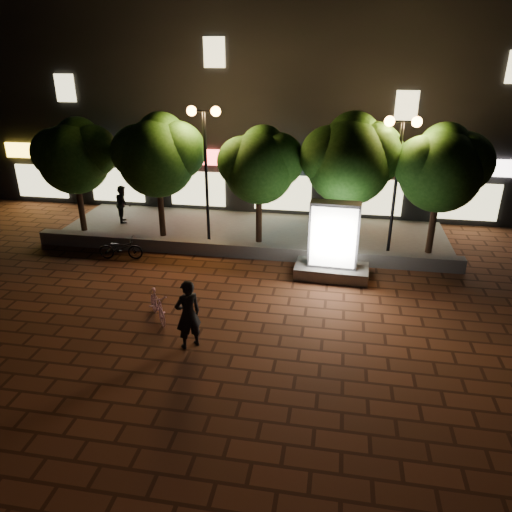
% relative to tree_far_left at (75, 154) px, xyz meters
% --- Properties ---
extents(ground, '(80.00, 80.00, 0.00)m').
position_rel_tree_far_left_xyz_m(ground, '(6.95, -5.46, -3.29)').
color(ground, brown).
rests_on(ground, ground).
extents(retaining_wall, '(16.00, 0.45, 0.50)m').
position_rel_tree_far_left_xyz_m(retaining_wall, '(6.95, -1.46, -3.04)').
color(retaining_wall, '#63605C').
rests_on(retaining_wall, ground).
extents(sidewalk, '(16.00, 5.00, 0.08)m').
position_rel_tree_far_left_xyz_m(sidewalk, '(6.95, 1.04, -3.25)').
color(sidewalk, '#63605C').
rests_on(sidewalk, ground).
extents(building_block, '(28.00, 8.12, 11.30)m').
position_rel_tree_far_left_xyz_m(building_block, '(6.94, 7.53, 1.70)').
color(building_block, black).
rests_on(building_block, ground).
extents(tree_far_left, '(3.36, 2.80, 4.63)m').
position_rel_tree_far_left_xyz_m(tree_far_left, '(0.00, 0.00, 0.00)').
color(tree_far_left, black).
rests_on(tree_far_left, sidewalk).
extents(tree_left, '(3.60, 3.00, 4.89)m').
position_rel_tree_far_left_xyz_m(tree_left, '(3.50, 0.00, 0.15)').
color(tree_left, black).
rests_on(tree_left, sidewalk).
extents(tree_mid, '(3.24, 2.70, 4.50)m').
position_rel_tree_far_left_xyz_m(tree_mid, '(7.50, -0.00, -0.08)').
color(tree_mid, black).
rests_on(tree_mid, sidewalk).
extents(tree_right, '(3.72, 3.10, 5.07)m').
position_rel_tree_far_left_xyz_m(tree_right, '(10.80, 0.00, 0.27)').
color(tree_right, black).
rests_on(tree_right, sidewalk).
extents(tree_far_right, '(3.48, 2.90, 4.76)m').
position_rel_tree_far_left_xyz_m(tree_far_right, '(14.00, 0.00, 0.08)').
color(tree_far_right, black).
rests_on(tree_far_right, sidewalk).
extents(street_lamp_left, '(1.26, 0.36, 5.18)m').
position_rel_tree_far_left_xyz_m(street_lamp_left, '(5.45, -0.26, 0.74)').
color(street_lamp_left, black).
rests_on(street_lamp_left, sidewalk).
extents(street_lamp_right, '(1.26, 0.36, 4.98)m').
position_rel_tree_far_left_xyz_m(street_lamp_right, '(12.45, -0.26, 0.60)').
color(street_lamp_right, black).
rests_on(street_lamp_right, sidewalk).
extents(ad_kiosk, '(2.50, 1.34, 2.65)m').
position_rel_tree_far_left_xyz_m(ad_kiosk, '(10.39, -2.65, -2.22)').
color(ad_kiosk, '#63605C').
rests_on(ad_kiosk, ground).
extents(scooter_pink, '(1.20, 1.43, 0.88)m').
position_rel_tree_far_left_xyz_m(scooter_pink, '(5.58, -6.34, -2.85)').
color(scooter_pink, '#C686A1').
rests_on(scooter_pink, ground).
extents(rider, '(0.82, 0.80, 1.90)m').
position_rel_tree_far_left_xyz_m(rider, '(6.87, -7.49, -2.34)').
color(rider, black).
rests_on(rider, ground).
extents(scooter_parked, '(1.68, 0.80, 0.85)m').
position_rel_tree_far_left_xyz_m(scooter_parked, '(2.70, -2.46, -2.87)').
color(scooter_parked, black).
rests_on(scooter_parked, ground).
extents(pedestrian, '(0.89, 0.98, 1.63)m').
position_rel_tree_far_left_xyz_m(pedestrian, '(1.18, 1.27, -2.40)').
color(pedestrian, black).
rests_on(pedestrian, sidewalk).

